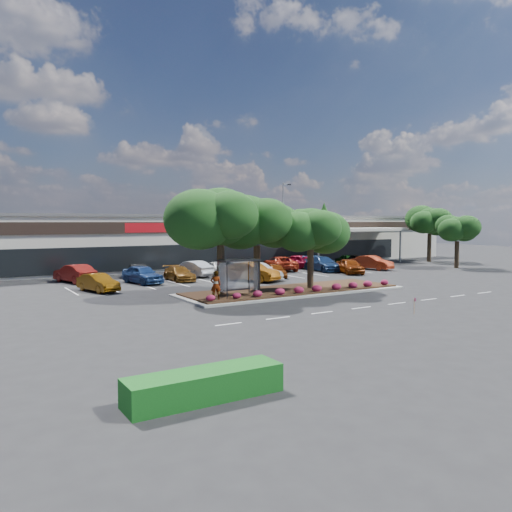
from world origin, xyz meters
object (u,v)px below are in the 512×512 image
car_0 (98,283)px  car_1 (142,274)px  light_pole (283,227)px  survey_stake (414,304)px

car_0 → car_1: 5.53m
light_pole → survey_stake: 37.03m
survey_stake → car_1: car_1 is taller
survey_stake → car_1: bearing=111.5°
light_pole → survey_stake: bearing=-112.7°
car_0 → car_1: car_1 is taller
car_0 → light_pole: bearing=11.7°
light_pole → car_1: (-23.07, -11.47, -3.86)m
light_pole → survey_stake: (-14.20, -33.96, -4.06)m
survey_stake → car_0: bearing=124.7°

